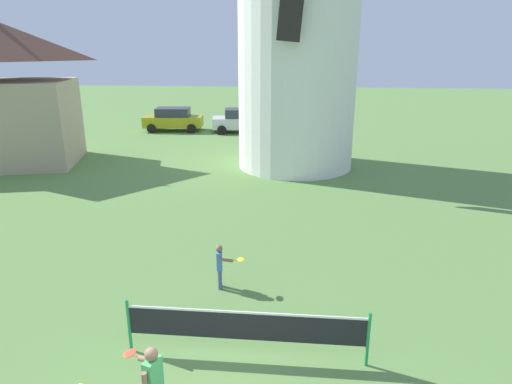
{
  "coord_description": "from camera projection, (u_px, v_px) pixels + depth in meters",
  "views": [
    {
      "loc": [
        1.22,
        -5.05,
        5.55
      ],
      "look_at": [
        0.36,
        3.91,
        2.61
      ],
      "focal_mm": 31.5,
      "sensor_mm": 36.0,
      "label": 1
    }
  ],
  "objects": [
    {
      "name": "tennis_net",
      "position": [
        246.0,
        326.0,
        8.17
      ],
      "size": [
        4.47,
        0.06,
        1.1
      ],
      "color": "#238E4C",
      "rests_on": "ground_plane"
    },
    {
      "name": "windmill",
      "position": [
        299.0,
        8.0,
        19.6
      ],
      "size": [
        8.64,
        6.14,
        14.31
      ],
      "color": "white",
      "rests_on": "ground_plane"
    },
    {
      "name": "parked_car_silver",
      "position": [
        241.0,
        120.0,
        30.03
      ],
      "size": [
        4.06,
        2.33,
        1.56
      ],
      "color": "silver",
      "rests_on": "ground_plane"
    },
    {
      "name": "player_far",
      "position": [
        221.0,
        264.0,
        10.62
      ],
      "size": [
        0.72,
        0.38,
        1.12
      ],
      "color": "slate",
      "rests_on": "ground_plane"
    },
    {
      "name": "player_near",
      "position": [
        152.0,
        381.0,
        6.72
      ],
      "size": [
        0.73,
        0.72,
        1.35
      ],
      "color": "slate",
      "rests_on": "ground_plane"
    },
    {
      "name": "chapel",
      "position": [
        3.0,
        96.0,
        21.15
      ],
      "size": [
        7.24,
        6.02,
        7.6
      ],
      "color": "tan",
      "rests_on": "ground_plane"
    },
    {
      "name": "parked_car_mustard",
      "position": [
        173.0,
        119.0,
        30.51
      ],
      "size": [
        4.07,
        2.19,
        1.56
      ],
      "color": "#999919",
      "rests_on": "ground_plane"
    }
  ]
}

